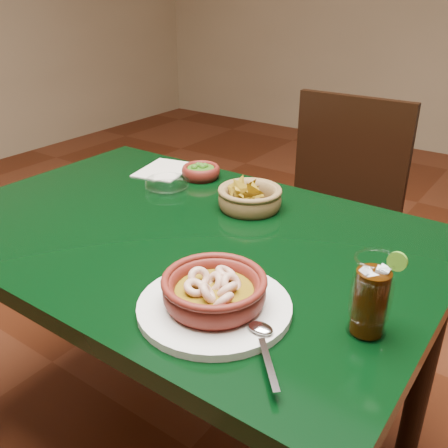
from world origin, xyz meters
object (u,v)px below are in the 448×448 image
Objects in this scene: dining_chair at (331,222)px; shrimp_plate at (215,295)px; cola_drink at (371,297)px; chip_basket at (250,198)px; dining_table at (183,264)px.

dining_chair reaches higher than shrimp_plate.
shrimp_plate is 2.11× the size of cola_drink.
dining_chair is 4.74× the size of chip_basket.
dining_chair is (0.09, 0.71, -0.14)m from dining_table.
chip_basket is at bearing 115.15° from shrimp_plate.
dining_chair is 2.72× the size of shrimp_plate.
shrimp_plate is at bearing -64.85° from chip_basket.
shrimp_plate is at bearing -39.89° from dining_table.
cola_drink is at bearing -13.32° from dining_table.
dining_chair is 0.98m from cola_drink.
shrimp_plate is at bearing -157.88° from cola_drink.
dining_table is at bearing -108.90° from chip_basket.
dining_chair is at bearing 100.74° from shrimp_plate.
dining_table is 0.73m from dining_chair.
cola_drink is (0.50, -0.12, 0.17)m from dining_table.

